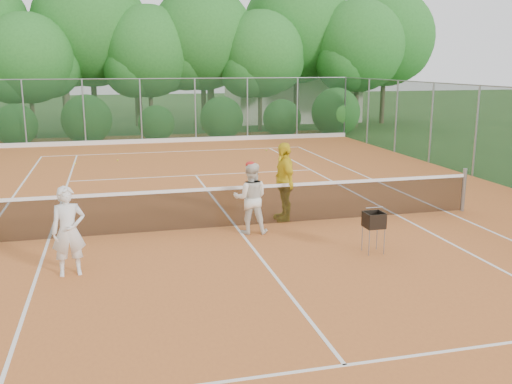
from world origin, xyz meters
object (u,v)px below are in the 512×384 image
player_center_grp (251,198)px  ball_hopper (374,221)px  player_yellow (284,182)px  player_white (68,231)px

player_center_grp → ball_hopper: player_center_grp is taller
player_yellow → player_center_grp: bearing=-51.1°
player_center_grp → ball_hopper: 2.81m
player_center_grp → player_yellow: (1.03, 0.84, 0.14)m
player_white → player_yellow: (4.75, 2.56, 0.14)m
player_yellow → ball_hopper: bearing=19.6°
ball_hopper → player_white: bearing=171.1°
ball_hopper → player_yellow: bearing=103.3°
player_white → player_yellow: 5.40m
player_white → ball_hopper: player_white is taller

